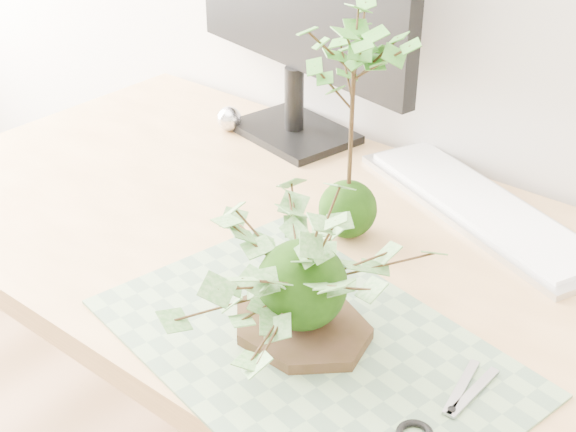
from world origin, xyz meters
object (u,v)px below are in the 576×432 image
(desk, at_px, (373,324))
(maple_kokedama, at_px, (354,73))
(ivy_kokedama, at_px, (302,248))
(keyboard, at_px, (481,207))

(desk, bearing_deg, maple_kokedama, 148.41)
(ivy_kokedama, bearing_deg, maple_kokedama, 112.86)
(keyboard, bearing_deg, desk, -74.08)
(ivy_kokedama, distance_m, maple_kokedama, 0.27)
(desk, height_order, ivy_kokedama, ivy_kokedama)
(maple_kokedama, bearing_deg, keyboard, 57.30)
(desk, xyz_separation_m, ivy_kokedama, (0.00, -0.17, 0.21))
(keyboard, bearing_deg, maple_kokedama, -100.29)
(desk, xyz_separation_m, maple_kokedama, (-0.09, 0.06, 0.34))
(desk, xyz_separation_m, keyboard, (0.03, 0.24, 0.10))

